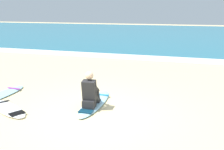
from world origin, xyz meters
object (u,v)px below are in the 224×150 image
surfer_seated (90,93)px  surfboard_spare_far (2,94)px  surfboard_spare_near (8,108)px  surfboard_main (95,103)px

surfer_seated → surfboard_spare_far: size_ratio=0.50×
surfer_seated → surfboard_spare_far: 3.01m
surfer_seated → surfboard_spare_near: size_ratio=0.54×
surfboard_spare_near → surfboard_main: bearing=27.3°
surfboard_main → surfer_seated: surfer_seated is taller
surfboard_main → surfboard_spare_near: (-2.03, -1.05, 0.00)m
surfboard_main → surfboard_spare_far: (-2.97, -0.15, 0.00)m
surfer_seated → surfboard_spare_near: surfer_seated is taller
surfboard_spare_far → surfer_seated: bearing=-3.4°
surfboard_main → surfer_seated: size_ratio=2.35×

